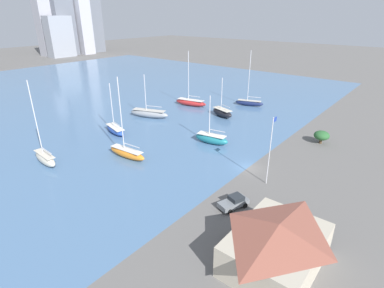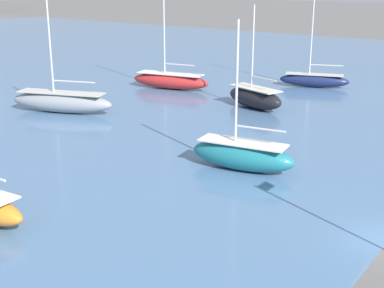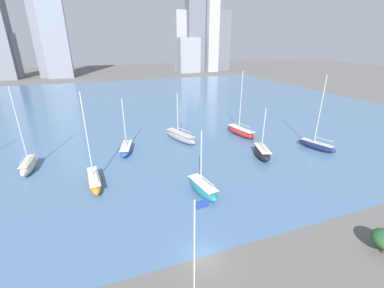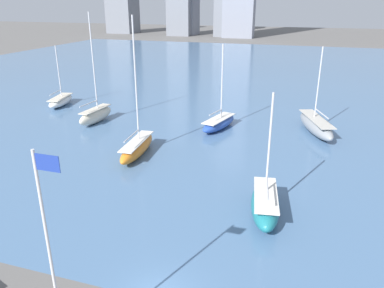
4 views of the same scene
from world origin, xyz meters
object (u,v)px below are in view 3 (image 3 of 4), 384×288
Objects in this scene: sailboat_orange at (94,180)px; sailboat_navy at (316,145)px; sailboat_cream at (28,165)px; sailboat_teal at (203,188)px; sailboat_blue at (126,148)px; sailboat_red at (241,131)px; flag_pole at (195,253)px; sailboat_black at (262,152)px; sailboat_gray at (180,137)px.

sailboat_navy is at bearing -5.28° from sailboat_orange.
sailboat_cream is (-56.87, 10.25, 0.20)m from sailboat_navy.
sailboat_blue reaches higher than sailboat_teal.
flag_pole is at bearing -136.83° from sailboat_red.
sailboat_teal is 28.64m from sailboat_red.
sailboat_navy is (37.68, 24.15, -5.14)m from flag_pole.
sailboat_black is at bearing 159.09° from sailboat_navy.
sailboat_black is 28.34m from sailboat_blue.
sailboat_cream is at bearing 168.78° from sailboat_gray.
flag_pole is 0.74× the size of sailboat_orange.
sailboat_orange reaches higher than sailboat_gray.
sailboat_black is at bearing -11.36° from sailboat_blue.
sailboat_blue is 0.75× the size of sailboat_orange.
flag_pole is at bearing -123.67° from sailboat_teal.
sailboat_cream is at bearing 172.58° from sailboat_red.
sailboat_orange is (-45.76, 0.78, 0.05)m from sailboat_navy.
sailboat_teal is 17.81m from sailboat_orange.
sailboat_gray reaches higher than sailboat_teal.
sailboat_blue reaches higher than sailboat_gray.
sailboat_teal is (-30.13, -7.76, 0.10)m from sailboat_navy.
sailboat_teal reaches higher than sailboat_black.
sailboat_orange reaches higher than sailboat_teal.
sailboat_blue is at bearing 143.09° from sailboat_navy.
sailboat_orange is at bearing 107.96° from flag_pole.
sailboat_navy is at bearing 5.50° from sailboat_teal.
sailboat_orange is at bearing 142.39° from sailboat_teal.
sailboat_gray is (-26.39, 15.12, 0.11)m from sailboat_navy.
flag_pole is 39.70m from sailboat_cream.
sailboat_red reaches higher than sailboat_gray.
sailboat_orange is at bearing 160.35° from sailboat_navy.
sailboat_cream is 17.93m from sailboat_blue.
sailboat_blue is 1.01× the size of sailboat_gray.
sailboat_red is at bearing 110.37° from sailboat_navy.
sailboat_black is (-13.64, 0.53, 0.14)m from sailboat_navy.
sailboat_navy is 1.04× the size of sailboat_cream.
sailboat_black is 0.67× the size of sailboat_cream.
flag_pole is at bearing -126.34° from sailboat_gray.
sailboat_teal is 0.91× the size of sailboat_gray.
sailboat_cream is at bearing 135.26° from sailboat_orange.
flag_pole is 1.10× the size of sailboat_black.
flag_pole is at bearing -117.17° from sailboat_black.
sailboat_red is at bearing 95.51° from sailboat_black.
sailboat_teal is 0.67× the size of sailboat_cream.
sailboat_navy is 1.01× the size of sailboat_red.
sailboat_blue is (-25.50, 12.36, -0.26)m from sailboat_black.
sailboat_black is at bearing -4.75° from sailboat_orange.
sailboat_red is at bearing 15.84° from sailboat_orange.
flag_pole reaches higher than sailboat_gray.
sailboat_blue is 0.73× the size of sailboat_red.
sailboat_teal is 0.67× the size of sailboat_orange.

